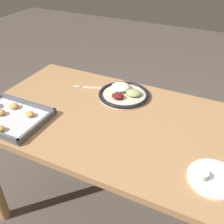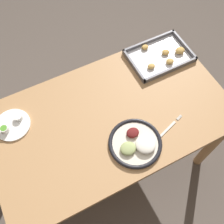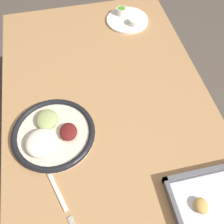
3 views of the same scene
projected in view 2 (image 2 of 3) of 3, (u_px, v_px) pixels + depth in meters
The scene contains 6 objects.
ground_plane at pixel (111, 160), 2.00m from camera, with size 8.00×8.00×0.00m, color #564C44.
dining_table at pixel (110, 125), 1.47m from camera, with size 1.27×0.72×0.72m.
dinner_plate at pixel (136, 143), 1.28m from camera, with size 0.27×0.27×0.05m.
fork at pixel (167, 130), 1.33m from camera, with size 0.21×0.08×0.00m.
saucer_plate at pixel (12, 125), 1.33m from camera, with size 0.18×0.18×0.04m.
baking_tray at pixel (161, 56), 1.55m from camera, with size 0.36×0.25×0.04m.
Camera 2 is at (-0.28, -0.57, 1.93)m, focal length 42.00 mm.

